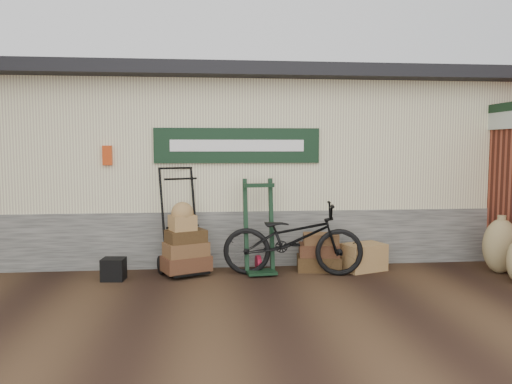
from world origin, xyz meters
TOP-DOWN VIEW (x-y plane):
  - ground at (0.00, 0.00)m, footprint 80.00×80.00m
  - station_building at (-0.01, 2.74)m, footprint 14.40×4.10m
  - porter_trolley at (-1.18, 0.71)m, footprint 1.01×0.90m
  - green_barrow at (0.01, 0.58)m, footprint 0.56×0.49m
  - suitcase_stack at (0.95, 0.65)m, footprint 0.72×0.51m
  - wicker_hamper at (1.65, 0.59)m, footprint 0.75×0.62m
  - black_trunk at (-2.14, 0.38)m, footprint 0.35×0.31m
  - bicycle at (0.49, 0.42)m, footprint 1.03×2.19m
  - burlap_sack_left at (3.68, 0.21)m, footprint 0.62×0.56m

SIDE VIEW (x-z plane):
  - ground at x=0.00m, z-range 0.00..0.00m
  - black_trunk at x=-2.14m, z-range 0.00..0.32m
  - wicker_hamper at x=1.65m, z-range 0.00..0.42m
  - suitcase_stack at x=0.95m, z-range 0.00..0.59m
  - burlap_sack_left at x=3.68m, z-range 0.00..0.84m
  - bicycle at x=0.49m, z-range 0.00..1.22m
  - green_barrow at x=0.01m, z-range 0.00..1.44m
  - porter_trolley at x=-1.18m, z-range 0.00..1.65m
  - station_building at x=-0.01m, z-range 0.01..3.21m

